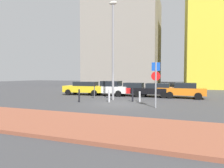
{
  "coord_description": "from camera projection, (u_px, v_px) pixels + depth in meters",
  "views": [
    {
      "loc": [
        4.41,
        -13.73,
        2.13
      ],
      "look_at": [
        -1.18,
        2.09,
        1.4
      ],
      "focal_mm": 30.29,
      "sensor_mm": 36.0,
      "label": 1
    }
  ],
  "objects": [
    {
      "name": "parked_car_red",
      "position": [
        132.0,
        89.0,
        19.94
      ],
      "size": [
        3.95,
        2.02,
        1.4
      ],
      "color": "red",
      "rests_on": "ground"
    },
    {
      "name": "parked_car_orange",
      "position": [
        182.0,
        90.0,
        18.09
      ],
      "size": [
        4.44,
        2.24,
        1.46
      ],
      "color": "orange",
      "rests_on": "ground"
    },
    {
      "name": "traffic_bollard_edge",
      "position": [
        79.0,
        96.0,
        15.22
      ],
      "size": [
        0.13,
        0.13,
        1.04
      ],
      "primitive_type": "cylinder",
      "color": "black",
      "rests_on": "ground"
    },
    {
      "name": "parked_car_black",
      "position": [
        155.0,
        90.0,
        18.97
      ],
      "size": [
        4.48,
        1.9,
        1.39
      ],
      "color": "black",
      "rests_on": "ground"
    },
    {
      "name": "parked_car_white",
      "position": [
        108.0,
        88.0,
        20.55
      ],
      "size": [
        4.59,
        2.12,
        1.57
      ],
      "color": "white",
      "rests_on": "ground"
    },
    {
      "name": "parked_car_yellow",
      "position": [
        84.0,
        88.0,
        21.12
      ],
      "size": [
        4.59,
        2.17,
        1.48
      ],
      "color": "gold",
      "rests_on": "ground"
    },
    {
      "name": "traffic_bollard_far",
      "position": [
        133.0,
        95.0,
        15.51
      ],
      "size": [
        0.13,
        0.13,
        1.09
      ],
      "primitive_type": "cylinder",
      "color": "black",
      "rests_on": "ground"
    },
    {
      "name": "parking_meter",
      "position": [
        94.0,
        89.0,
        17.72
      ],
      "size": [
        0.18,
        0.14,
        1.43
      ],
      "color": "#4C4C51",
      "rests_on": "ground"
    },
    {
      "name": "building_under_construction",
      "position": [
        124.0,
        43.0,
        41.43
      ],
      "size": [
        14.83,
        12.4,
        18.59
      ],
      "primitive_type": "cube",
      "color": "gray",
      "rests_on": "ground"
    },
    {
      "name": "ground_plane",
      "position": [
        117.0,
        104.0,
        14.5
      ],
      "size": [
        120.0,
        120.0,
        0.0
      ],
      "primitive_type": "plane",
      "color": "#38383A"
    },
    {
      "name": "sidewalk_brick",
      "position": [
        70.0,
        123.0,
        8.18
      ],
      "size": [
        40.0,
        3.83,
        0.14
      ],
      "primitive_type": "cube",
      "color": "brown",
      "rests_on": "ground"
    },
    {
      "name": "traffic_bollard_near",
      "position": [
        109.0,
        96.0,
        15.24
      ],
      "size": [
        0.15,
        0.15,
        0.98
      ],
      "primitive_type": "cylinder",
      "color": "#B7B7BC",
      "rests_on": "ground"
    },
    {
      "name": "parking_sign_post",
      "position": [
        156.0,
        79.0,
        12.49
      ],
      "size": [
        0.59,
        0.16,
        3.04
      ],
      "color": "gray",
      "rests_on": "ground"
    },
    {
      "name": "traffic_bollard_mid",
      "position": [
        140.0,
        97.0,
        15.42
      ],
      "size": [
        0.15,
        0.15,
        0.86
      ],
      "primitive_type": "cylinder",
      "color": "#B7B7BC",
      "rests_on": "ground"
    },
    {
      "name": "street_lamp",
      "position": [
        113.0,
        44.0,
        16.43
      ],
      "size": [
        0.7,
        0.36,
        8.57
      ],
      "color": "gray",
      "rests_on": "ground"
    }
  ]
}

